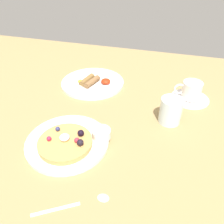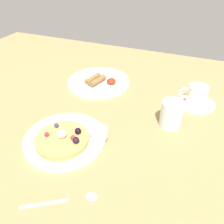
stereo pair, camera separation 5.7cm
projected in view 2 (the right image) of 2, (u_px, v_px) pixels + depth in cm
name	position (u px, v px, depth cm)	size (l,w,h in cm)	color
ground_plane	(102.00, 126.00, 75.52)	(193.42, 140.26, 3.00)	#977C4E
pancake_plate	(65.00, 139.00, 67.53)	(24.71, 24.71, 1.32)	white
pancake_with_berries	(63.00, 139.00, 65.07)	(15.74, 15.74, 3.62)	tan
syrup_ramekin	(99.00, 133.00, 66.55)	(5.62, 5.62, 2.87)	white
breakfast_plate	(99.00, 82.00, 96.42)	(26.75, 26.75, 1.21)	white
fried_breakfast	(96.00, 80.00, 94.14)	(16.15, 9.84, 2.62)	brown
coffee_saucer	(195.00, 102.00, 83.83)	(14.54, 14.54, 0.90)	white
coffee_cup	(197.00, 94.00, 81.59)	(10.37, 7.26, 6.48)	white
teaspoon	(72.00, 199.00, 51.75)	(15.67, 10.11, 0.60)	silver
water_glass	(172.00, 114.00, 71.34)	(7.27, 7.27, 8.82)	silver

